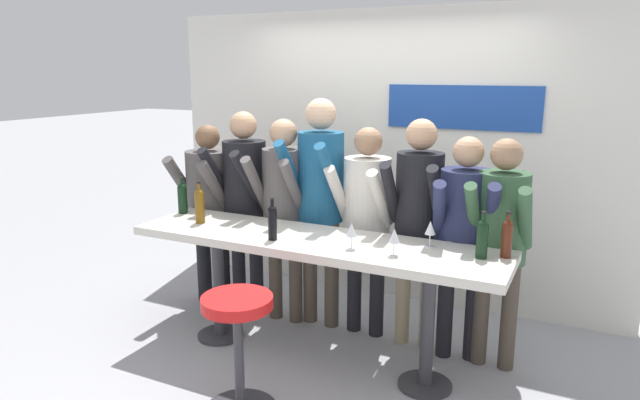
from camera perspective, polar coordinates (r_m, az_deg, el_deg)
ground_plane at (r=4.31m, az=-0.61°, el=-15.62°), size 40.00×40.00×0.00m
back_wall at (r=5.19m, az=6.73°, el=4.35°), size 4.27×0.12×2.58m
tasting_table at (r=3.99m, az=-0.63°, el=-5.49°), size 2.67×0.66×0.92m
bar_stool at (r=3.53m, az=-8.19°, el=-13.30°), size 0.45×0.45×0.76m
person_far_left at (r=5.04m, az=-11.00°, el=0.35°), size 0.50×0.57×1.61m
person_left at (r=4.83m, az=-7.57°, el=1.00°), size 0.47×0.58×1.73m
person_center_left at (r=4.59m, az=-3.64°, el=0.16°), size 0.42×0.53×1.69m
person_center at (r=4.48m, az=0.02°, el=1.27°), size 0.44×0.57×1.85m
person_center_right at (r=4.37m, az=4.67°, el=-0.94°), size 0.44×0.54×1.64m
person_right at (r=4.20m, az=9.80°, el=-0.83°), size 0.42×0.53×1.72m
person_far_right at (r=4.09m, az=14.22°, el=-2.49°), size 0.49×0.58×1.62m
person_rightmost at (r=4.04m, az=17.64°, el=-2.85°), size 0.41×0.51×1.62m
wine_bottle_0 at (r=4.73m, az=-13.60°, el=0.34°), size 0.08×0.08×0.30m
wine_bottle_1 at (r=3.71m, az=18.18°, el=-3.50°), size 0.07×0.07×0.29m
wine_bottle_2 at (r=3.89m, az=-4.78°, el=-2.09°), size 0.06×0.06×0.30m
wine_bottle_3 at (r=3.65m, az=15.92°, el=-3.57°), size 0.07×0.07×0.30m
wine_bottle_4 at (r=4.40m, az=-11.95°, el=-0.41°), size 0.07×0.07×0.32m
wine_glass_0 at (r=3.69m, az=3.16°, el=-3.07°), size 0.07×0.07×0.18m
wine_glass_1 at (r=3.58m, az=7.45°, el=-3.65°), size 0.07×0.07×0.18m
wine_glass_2 at (r=3.80m, az=10.97°, el=-2.82°), size 0.07×0.07×0.18m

